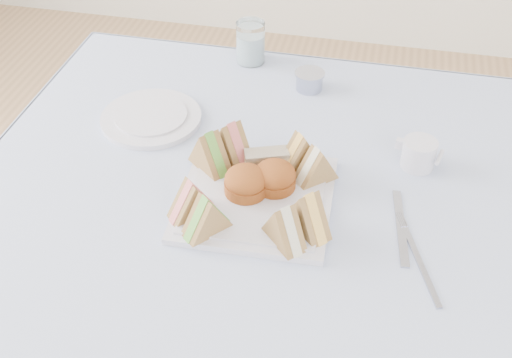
% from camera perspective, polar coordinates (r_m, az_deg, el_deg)
% --- Properties ---
extents(table, '(0.90, 0.90, 0.74)m').
position_cam_1_polar(table, '(1.37, -0.35, -13.75)').
color(table, brown).
rests_on(table, floor).
extents(tablecloth, '(1.02, 1.02, 0.01)m').
position_cam_1_polar(tablecloth, '(1.09, -0.43, -2.22)').
color(tablecloth, '#9DA9CC').
rests_on(tablecloth, table).
extents(serving_plate, '(0.26, 0.26, 0.01)m').
position_cam_1_polar(serving_plate, '(1.09, 0.00, -1.76)').
color(serving_plate, silver).
rests_on(serving_plate, tablecloth).
extents(sandwich_fl_a, '(0.08, 0.08, 0.07)m').
position_cam_1_polar(sandwich_fl_a, '(1.03, -5.73, -1.69)').
color(sandwich_fl_a, '#90644B').
rests_on(sandwich_fl_a, serving_plate).
extents(sandwich_fl_b, '(0.08, 0.08, 0.07)m').
position_cam_1_polar(sandwich_fl_b, '(1.00, -4.43, -3.12)').
color(sandwich_fl_b, '#90644B').
rests_on(sandwich_fl_b, serving_plate).
extents(sandwich_fr_a, '(0.09, 0.09, 0.07)m').
position_cam_1_polar(sandwich_fr_a, '(1.00, 4.62, -2.90)').
color(sandwich_fr_a, '#90644B').
rests_on(sandwich_fr_a, serving_plate).
extents(sandwich_fr_b, '(0.08, 0.08, 0.07)m').
position_cam_1_polar(sandwich_fr_b, '(0.98, 2.53, -4.02)').
color(sandwich_fr_b, '#90644B').
rests_on(sandwich_fr_b, serving_plate).
extents(sandwich_bl_a, '(0.09, 0.09, 0.08)m').
position_cam_1_polar(sandwich_bl_a, '(1.12, -4.14, 2.58)').
color(sandwich_bl_a, '#90644B').
rests_on(sandwich_bl_a, serving_plate).
extents(sandwich_bl_b, '(0.09, 0.09, 0.08)m').
position_cam_1_polar(sandwich_bl_b, '(1.14, -2.19, 3.41)').
color(sandwich_bl_b, '#90644B').
rests_on(sandwich_bl_b, serving_plate).
extents(sandwich_br_a, '(0.08, 0.08, 0.07)m').
position_cam_1_polar(sandwich_br_a, '(1.10, 5.39, 1.32)').
color(sandwich_br_a, '#90644B').
rests_on(sandwich_br_a, serving_plate).
extents(sandwich_br_b, '(0.08, 0.08, 0.07)m').
position_cam_1_polar(sandwich_br_b, '(1.12, 3.94, 2.55)').
color(sandwich_br_b, '#90644B').
rests_on(sandwich_br_b, serving_plate).
extents(scone_left, '(0.08, 0.08, 0.05)m').
position_cam_1_polar(scone_left, '(1.07, -0.91, -0.27)').
color(scone_left, '#A2531E').
rests_on(scone_left, serving_plate).
extents(scone_right, '(0.10, 0.10, 0.05)m').
position_cam_1_polar(scone_right, '(1.08, 1.68, 0.20)').
color(scone_right, '#A2531E').
rests_on(scone_right, serving_plate).
extents(pastry_slice, '(0.08, 0.06, 0.04)m').
position_cam_1_polar(pastry_slice, '(1.13, 0.94, 1.72)').
color(pastry_slice, tan).
rests_on(pastry_slice, serving_plate).
extents(side_plate, '(0.22, 0.22, 0.01)m').
position_cam_1_polar(side_plate, '(1.29, -9.30, 5.37)').
color(side_plate, silver).
rests_on(side_plate, tablecloth).
extents(water_glass, '(0.08, 0.08, 0.09)m').
position_cam_1_polar(water_glass, '(1.45, -0.49, 12.05)').
color(water_glass, white).
rests_on(water_glass, tablecloth).
extents(tea_strainer, '(0.08, 0.08, 0.04)m').
position_cam_1_polar(tea_strainer, '(1.37, 4.77, 8.63)').
color(tea_strainer, '#9A9DB3').
rests_on(tea_strainer, tablecloth).
extents(knife, '(0.04, 0.18, 0.00)m').
position_cam_1_polar(knife, '(1.07, 12.74, -4.19)').
color(knife, '#9A9DB3').
rests_on(knife, tablecloth).
extents(fork, '(0.07, 0.16, 0.00)m').
position_cam_1_polar(fork, '(1.02, 14.45, -7.44)').
color(fork, '#9A9DB3').
rests_on(fork, tablecloth).
extents(creamer_jug, '(0.07, 0.07, 0.05)m').
position_cam_1_polar(creamer_jug, '(1.18, 14.27, 2.18)').
color(creamer_jug, silver).
rests_on(creamer_jug, tablecloth).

